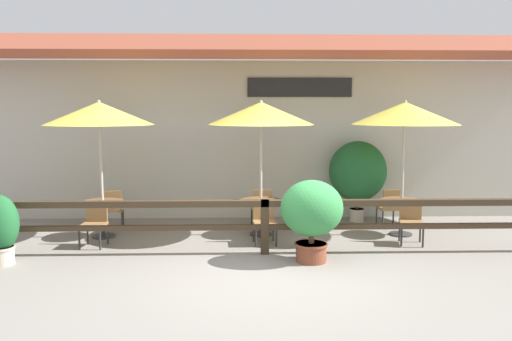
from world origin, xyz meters
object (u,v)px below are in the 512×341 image
Objects in this scene: chair_near_streetside at (94,221)px; patio_umbrella_middle at (261,114)px; chair_far_streetside at (411,219)px; chair_middle_streetside at (264,219)px; chair_middle_wallside at (262,206)px; dining_table_far at (402,207)px; potted_plant_broad_leaf at (312,212)px; chair_far_wallside at (390,206)px; patio_umbrella_near at (99,114)px; potted_plant_entrance_palm at (0,228)px; dining_table_middle at (261,207)px; potted_plant_small_flowering at (358,172)px; chair_near_wallside at (113,207)px; dining_table_near at (103,209)px; patio_umbrella_far at (405,114)px.

patio_umbrella_middle is at bearing 18.48° from chair_near_streetside.
chair_middle_streetside is at bearing -169.39° from chair_far_streetside.
dining_table_far is at bearing 160.72° from chair_middle_wallside.
chair_middle_wallside is at bearing 28.82° from chair_near_streetside.
chair_far_wallside is at bearing 49.60° from potted_plant_broad_leaf.
patio_umbrella_near is at bearing -173.97° from chair_far_streetside.
potted_plant_entrance_palm is (-1.19, -1.09, 0.15)m from chair_near_streetside.
dining_table_middle is 0.99× the size of chair_far_streetside.
potted_plant_broad_leaf is 0.75× the size of potted_plant_small_flowering.
chair_far_wallside is (2.72, -0.08, 0.00)m from chair_middle_wallside.
chair_far_streetside is 1.00× the size of chair_far_wallside.
potted_plant_broad_leaf is at bearing -140.11° from dining_table_far.
chair_far_streetside is at bearing -14.48° from dining_table_middle.
chair_middle_wallside is (0.04, 0.64, -1.96)m from patio_umbrella_middle.
potted_plant_entrance_palm is at bearing 14.34° from chair_far_wallside.
chair_far_wallside is (5.86, -0.02, 0.00)m from chair_near_wallside.
chair_middle_wallside and chair_far_wallside have the same top height.
dining_table_near is at bearing 1.81° from chair_far_wallside.
potted_plant_entrance_palm is (-4.32, -2.46, 0.15)m from chair_middle_wallside.
potted_plant_broad_leaf is at bearing -10.23° from chair_near_streetside.
dining_table_middle and dining_table_far have the same top height.
dining_table_middle is 2.83m from chair_far_wallside.
chair_near_wallside is 0.31× the size of patio_umbrella_middle.
chair_near_streetside is at bearing 42.53° from potted_plant_entrance_palm.
patio_umbrella_middle reaches higher than potted_plant_entrance_palm.
chair_far_wallside is (-0.05, 0.64, -0.11)m from dining_table_far.
patio_umbrella_near reaches higher than chair_near_streetside.
chair_middle_streetside is 0.73× the size of potted_plant_entrance_palm.
chair_far_streetside is (2.79, -0.72, -1.96)m from patio_umbrella_middle.
potted_plant_entrance_palm reaches higher than chair_far_wallside.
patio_umbrella_near and patio_umbrella_far have the same top height.
chair_near_streetside is 3.13m from chair_middle_streetside.
dining_table_middle is 0.31× the size of patio_umbrella_far.
potted_plant_small_flowering is at bearing 13.18° from dining_table_near.
patio_umbrella_near is 3.79m from chair_middle_wallside.
potted_plant_entrance_palm reaches higher than dining_table_far.
chair_middle_wallside is at bearing 86.19° from dining_table_middle.
potted_plant_entrance_palm is at bearing -156.89° from dining_table_middle.
patio_umbrella_near is at bearing 179.97° from dining_table_far.
chair_middle_wallside is 3.07m from chair_far_streetside.
chair_near_streetside is 0.61× the size of potted_plant_broad_leaf.
potted_plant_broad_leaf is at bearing -62.51° from chair_middle_streetside.
chair_middle_streetside is 0.61× the size of potted_plant_broad_leaf.
potted_plant_small_flowering is at bearing 176.37° from chair_near_wallside.
potted_plant_small_flowering is at bearing 35.16° from chair_middle_streetside.
patio_umbrella_middle is at bearing 113.14° from potted_plant_broad_leaf.
chair_near_streetside is (0.03, -0.66, -0.11)m from dining_table_near.
chair_near_streetside is at bearing 80.19° from chair_near_wallside.
patio_umbrella_near is 3.22× the size of chair_far_wallside.
patio_umbrella_far reaches higher than chair_middle_wallside.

